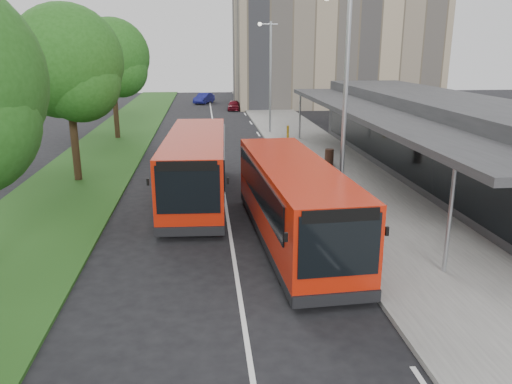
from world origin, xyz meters
TOP-DOWN VIEW (x-y plane):
  - ground at (0.00, 0.00)m, footprint 120.00×120.00m
  - pavement at (6.00, 20.00)m, footprint 5.00×80.00m
  - grass_verge at (-7.00, 20.00)m, footprint 5.00×80.00m
  - lane_centre_line at (0.00, 15.00)m, footprint 0.12×70.00m
  - kerb_dashes at (3.30, 19.00)m, footprint 0.12×56.00m
  - office_block at (14.00, 42.00)m, footprint 22.00×12.00m
  - station_building at (10.86, 8.00)m, footprint 7.70×26.00m
  - tree_mid at (-7.01, 9.05)m, footprint 5.17×5.17m
  - tree_far at (-7.01, 21.05)m, footprint 5.20×5.20m
  - lamp_post_near at (4.12, 2.00)m, footprint 1.44×0.28m
  - lamp_post_far at (4.12, 22.00)m, footprint 1.44×0.28m
  - bus_main at (2.06, 0.07)m, footprint 2.96×9.69m
  - bus_second at (-1.18, 5.34)m, footprint 2.97×10.05m
  - litter_bin at (5.94, 10.62)m, footprint 0.61×0.61m
  - bollard at (4.98, 18.50)m, footprint 0.17×0.17m
  - car_near at (2.40, 37.47)m, footprint 1.55×3.17m
  - car_far at (-0.68, 44.53)m, footprint 2.65×3.93m

SIDE VIEW (x-z plane):
  - ground at x=0.00m, z-range 0.00..0.00m
  - kerb_dashes at x=3.30m, z-range 0.00..0.01m
  - lane_centre_line at x=0.00m, z-range 0.00..0.01m
  - grass_verge at x=-7.00m, z-range 0.00..0.10m
  - pavement at x=6.00m, z-range 0.00..0.15m
  - car_near at x=2.40m, z-range 0.00..1.04m
  - litter_bin at x=5.94m, z-range 0.15..1.02m
  - car_far at x=-0.68m, z-range 0.00..1.23m
  - bollard at x=4.98m, z-range 0.15..1.15m
  - bus_main at x=2.06m, z-range 0.04..2.74m
  - bus_second at x=-1.18m, z-range 0.04..2.85m
  - station_building at x=10.86m, z-range 0.04..4.04m
  - lamp_post_near at x=4.12m, z-range 0.72..8.72m
  - lamp_post_far at x=4.12m, z-range 0.72..8.72m
  - tree_mid at x=-7.01m, z-range 1.21..9.52m
  - tree_far at x=-7.01m, z-range 1.22..9.58m
  - office_block at x=14.00m, z-range 0.00..18.00m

